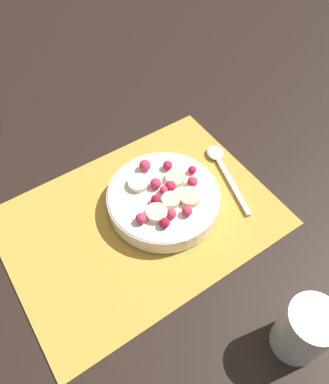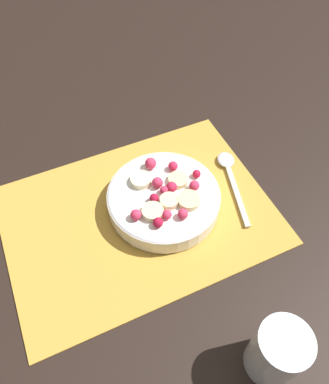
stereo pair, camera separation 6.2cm
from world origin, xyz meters
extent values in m
plane|color=black|center=(0.00, 0.00, 0.00)|extent=(3.00, 3.00, 0.00)
cube|color=gold|center=(0.00, 0.00, 0.00)|extent=(0.45, 0.33, 0.01)
cylinder|color=white|center=(0.05, 0.00, 0.02)|extent=(0.19, 0.19, 0.03)
torus|color=white|center=(0.05, 0.00, 0.03)|extent=(0.19, 0.19, 0.01)
cylinder|color=white|center=(0.05, 0.00, 0.04)|extent=(0.17, 0.17, 0.00)
cylinder|color=beige|center=(0.08, 0.01, 0.04)|extent=(0.05, 0.05, 0.01)
cylinder|color=beige|center=(0.05, -0.02, 0.05)|extent=(0.04, 0.04, 0.01)
cylinder|color=beige|center=(0.08, -0.03, 0.05)|extent=(0.04, 0.04, 0.01)
cylinder|color=#F4EAB7|center=(0.02, 0.04, 0.05)|extent=(0.04, 0.04, 0.01)
cylinder|color=beige|center=(0.01, -0.03, 0.05)|extent=(0.05, 0.05, 0.01)
sphere|color=#D12347|center=(0.06, 0.00, 0.05)|extent=(0.02, 0.02, 0.02)
sphere|color=#DB3356|center=(0.03, -0.05, 0.05)|extent=(0.02, 0.02, 0.02)
sphere|color=#B21433|center=(0.03, -0.01, 0.05)|extent=(0.02, 0.02, 0.02)
sphere|color=#DB3356|center=(0.05, 0.06, 0.05)|extent=(0.02, 0.02, 0.02)
sphere|color=#DB3356|center=(-0.01, -0.03, 0.05)|extent=(0.02, 0.02, 0.02)
sphere|color=#DB3356|center=(0.04, 0.02, 0.05)|extent=(0.02, 0.02, 0.02)
sphere|color=#DB3356|center=(0.05, 0.00, 0.05)|extent=(0.01, 0.01, 0.01)
sphere|color=#D12347|center=(0.08, 0.04, 0.05)|extent=(0.02, 0.02, 0.02)
sphere|color=#DB3356|center=(0.10, -0.01, 0.05)|extent=(0.02, 0.02, 0.02)
sphere|color=red|center=(0.11, 0.01, 0.05)|extent=(0.01, 0.01, 0.01)
sphere|color=#DB3356|center=(0.06, -0.06, 0.05)|extent=(0.02, 0.02, 0.02)
sphere|color=#B21433|center=(0.01, -0.05, 0.05)|extent=(0.02, 0.02, 0.02)
cube|color=silver|center=(0.18, -0.04, 0.01)|extent=(0.04, 0.13, 0.00)
ellipsoid|color=silver|center=(0.20, 0.04, 0.01)|extent=(0.04, 0.05, 0.01)
cylinder|color=white|center=(0.07, -0.29, 0.05)|extent=(0.07, 0.07, 0.10)
camera|label=1|loc=(-0.16, -0.31, 0.55)|focal=35.00mm
camera|label=2|loc=(-0.11, -0.34, 0.55)|focal=35.00mm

